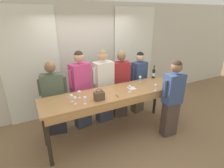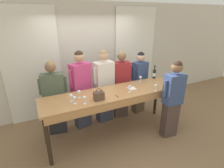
# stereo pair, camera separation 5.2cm
# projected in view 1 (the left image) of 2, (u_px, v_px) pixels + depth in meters

# --- Properties ---
(ground_plane) EXTENTS (18.00, 18.00, 0.00)m
(ground_plane) POSITION_uv_depth(u_px,v_px,m) (113.00, 133.00, 3.92)
(ground_plane) COLOR #846647
(wall_back) EXTENTS (12.00, 0.06, 2.80)m
(wall_back) POSITION_uv_depth(u_px,v_px,m) (88.00, 59.00, 4.62)
(wall_back) COLOR beige
(wall_back) RESTS_ON ground_plane
(curtain_panel_left) EXTENTS (1.27, 0.03, 2.69)m
(curtain_panel_left) POSITION_uv_depth(u_px,v_px,m) (32.00, 68.00, 4.00)
(curtain_panel_left) COLOR white
(curtain_panel_left) RESTS_ON ground_plane
(curtain_panel_right) EXTENTS (1.27, 0.03, 2.69)m
(curtain_panel_right) POSITION_uv_depth(u_px,v_px,m) (134.00, 56.00, 5.17)
(curtain_panel_right) COLOR white
(curtain_panel_right) RESTS_ON ground_plane
(tasting_bar) EXTENTS (2.90, 0.74, 1.02)m
(tasting_bar) POSITION_uv_depth(u_px,v_px,m) (114.00, 97.00, 3.56)
(tasting_bar) COLOR #B27F4C
(tasting_bar) RESTS_ON ground_plane
(wine_bottle) EXTENTS (0.07, 0.07, 0.33)m
(wine_bottle) POSITION_uv_depth(u_px,v_px,m) (154.00, 73.00, 4.29)
(wine_bottle) COLOR black
(wine_bottle) RESTS_ON tasting_bar
(handbag) EXTENTS (0.19, 0.12, 0.22)m
(handbag) POSITION_uv_depth(u_px,v_px,m) (99.00, 96.00, 3.19)
(handbag) COLOR brown
(handbag) RESTS_ON tasting_bar
(wine_glass_front_left) EXTENTS (0.07, 0.07, 0.15)m
(wine_glass_front_left) POSITION_uv_depth(u_px,v_px,m) (140.00, 77.00, 4.04)
(wine_glass_front_left) COLOR white
(wine_glass_front_left) RESTS_ON tasting_bar
(wine_glass_front_mid) EXTENTS (0.07, 0.07, 0.15)m
(wine_glass_front_mid) POSITION_uv_depth(u_px,v_px,m) (75.00, 98.00, 3.03)
(wine_glass_front_mid) COLOR white
(wine_glass_front_mid) RESTS_ON tasting_bar
(wine_glass_front_right) EXTENTS (0.07, 0.07, 0.15)m
(wine_glass_front_right) POSITION_uv_depth(u_px,v_px,m) (130.00, 87.00, 3.51)
(wine_glass_front_right) COLOR white
(wine_glass_front_right) RESTS_ON tasting_bar
(wine_glass_center_left) EXTENTS (0.07, 0.07, 0.15)m
(wine_glass_center_left) POSITION_uv_depth(u_px,v_px,m) (79.00, 92.00, 3.26)
(wine_glass_center_left) COLOR white
(wine_glass_center_left) RESTS_ON tasting_bar
(wine_glass_center_mid) EXTENTS (0.07, 0.07, 0.15)m
(wine_glass_center_mid) POSITION_uv_depth(u_px,v_px,m) (156.00, 86.00, 3.58)
(wine_glass_center_mid) COLOR white
(wine_glass_center_mid) RESTS_ON tasting_bar
(wine_glass_center_right) EXTENTS (0.07, 0.07, 0.15)m
(wine_glass_center_right) POSITION_uv_depth(u_px,v_px,m) (85.00, 98.00, 3.03)
(wine_glass_center_right) COLOR white
(wine_glass_center_right) RESTS_ON tasting_bar
(wine_glass_back_left) EXTENTS (0.07, 0.07, 0.15)m
(wine_glass_back_left) POSITION_uv_depth(u_px,v_px,m) (71.00, 96.00, 3.11)
(wine_glass_back_left) COLOR white
(wine_glass_back_left) RESTS_ON tasting_bar
(napkin) EXTENTS (0.17, 0.17, 0.00)m
(napkin) POSITION_uv_depth(u_px,v_px,m) (132.00, 88.00, 3.72)
(napkin) COLOR white
(napkin) RESTS_ON tasting_bar
(pen) EXTENTS (0.02, 0.13, 0.01)m
(pen) POSITION_uv_depth(u_px,v_px,m) (117.00, 96.00, 3.35)
(pen) COLOR black
(pen) RESTS_ON tasting_bar
(guest_olive_jacket) EXTENTS (0.57, 0.29, 1.66)m
(guest_olive_jacket) POSITION_uv_depth(u_px,v_px,m) (54.00, 98.00, 3.65)
(guest_olive_jacket) COLOR #28282D
(guest_olive_jacket) RESTS_ON ground_plane
(guest_pink_top) EXTENTS (0.53, 0.35, 1.80)m
(guest_pink_top) POSITION_uv_depth(u_px,v_px,m) (81.00, 90.00, 3.87)
(guest_pink_top) COLOR #383D51
(guest_pink_top) RESTS_ON ground_plane
(guest_cream_sweater) EXTENTS (0.55, 0.31, 1.77)m
(guest_cream_sweater) POSITION_uv_depth(u_px,v_px,m) (104.00, 87.00, 4.11)
(guest_cream_sweater) COLOR #383D51
(guest_cream_sweater) RESTS_ON ground_plane
(guest_striped_shirt) EXTENTS (0.51, 0.33, 1.71)m
(guest_striped_shirt) POSITION_uv_depth(u_px,v_px,m) (121.00, 84.00, 4.31)
(guest_striped_shirt) COLOR #473833
(guest_striped_shirt) RESTS_ON ground_plane
(guest_navy_coat) EXTENTS (0.47, 0.30, 1.64)m
(guest_navy_coat) POSITION_uv_depth(u_px,v_px,m) (139.00, 82.00, 4.55)
(guest_navy_coat) COLOR brown
(guest_navy_coat) RESTS_ON ground_plane
(host_pouring) EXTENTS (0.49, 0.27, 1.68)m
(host_pouring) POSITION_uv_depth(u_px,v_px,m) (172.00, 98.00, 3.58)
(host_pouring) COLOR #473833
(host_pouring) RESTS_ON ground_plane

